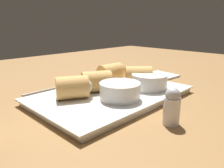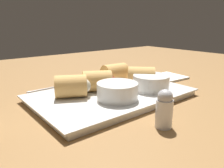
% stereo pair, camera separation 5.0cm
% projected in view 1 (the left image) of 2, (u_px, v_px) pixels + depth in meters
% --- Properties ---
extents(table_surface, '(1.80, 1.40, 0.02)m').
position_uv_depth(table_surface, '(111.00, 100.00, 0.50)').
color(table_surface, olive).
rests_on(table_surface, ground).
extents(serving_plate, '(0.34, 0.21, 0.01)m').
position_uv_depth(serving_plate, '(112.00, 95.00, 0.48)').
color(serving_plate, silver).
rests_on(serving_plate, table_surface).
extents(roll_front_left, '(0.07, 0.05, 0.05)m').
position_uv_depth(roll_front_left, '(112.00, 73.00, 0.56)').
color(roll_front_left, '#DBA356').
rests_on(roll_front_left, serving_plate).
extents(roll_front_right, '(0.08, 0.07, 0.05)m').
position_uv_depth(roll_front_right, '(99.00, 81.00, 0.48)').
color(roll_front_right, '#DBA356').
rests_on(roll_front_right, serving_plate).
extents(roll_back_left, '(0.08, 0.08, 0.05)m').
position_uv_depth(roll_back_left, '(140.00, 76.00, 0.53)').
color(roll_back_left, '#DBA356').
rests_on(roll_back_left, serving_plate).
extents(roll_back_right, '(0.08, 0.07, 0.05)m').
position_uv_depth(roll_back_right, '(74.00, 87.00, 0.43)').
color(roll_back_right, '#DBA356').
rests_on(roll_back_right, serving_plate).
extents(dipping_bowl_near, '(0.08, 0.08, 0.03)m').
position_uv_depth(dipping_bowl_near, '(120.00, 90.00, 0.43)').
color(dipping_bowl_near, silver).
rests_on(dipping_bowl_near, serving_plate).
extents(dipping_bowl_far, '(0.08, 0.08, 0.03)m').
position_uv_depth(dipping_bowl_far, '(149.00, 81.00, 0.50)').
color(dipping_bowl_far, silver).
rests_on(dipping_bowl_far, serving_plate).
extents(spoon, '(0.17, 0.03, 0.01)m').
position_uv_depth(spoon, '(71.00, 83.00, 0.58)').
color(spoon, '#B2B2B7').
rests_on(spoon, table_surface).
extents(napkin, '(0.11, 0.10, 0.01)m').
position_uv_depth(napkin, '(158.00, 76.00, 0.67)').
color(napkin, white).
rests_on(napkin, table_surface).
extents(salt_shaker, '(0.03, 0.03, 0.06)m').
position_uv_depth(salt_shaker, '(172.00, 106.00, 0.35)').
color(salt_shaker, silver).
rests_on(salt_shaker, table_surface).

